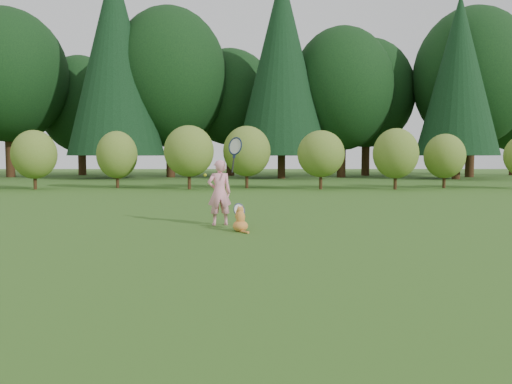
{
  "coord_description": "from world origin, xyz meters",
  "views": [
    {
      "loc": [
        0.18,
        -9.08,
        1.39
      ],
      "look_at": [
        0.2,
        0.8,
        0.7
      ],
      "focal_mm": 35.0,
      "sensor_mm": 36.0,
      "label": 1
    }
  ],
  "objects": [
    {
      "name": "ground",
      "position": [
        0.0,
        0.0,
        0.0
      ],
      "size": [
        100.0,
        100.0,
        0.0
      ],
      "primitive_type": "plane",
      "color": "#1C4A14",
      "rests_on": "ground"
    },
    {
      "name": "woodland_backdrop",
      "position": [
        0.0,
        23.0,
        7.5
      ],
      "size": [
        48.0,
        10.0,
        15.0
      ],
      "primitive_type": null,
      "color": "black",
      "rests_on": "ground"
    },
    {
      "name": "cat",
      "position": [
        -0.1,
        0.22,
        0.25
      ],
      "size": [
        0.38,
        0.71,
        0.65
      ],
      "rotation": [
        0.0,
        0.0,
        0.12
      ],
      "color": "orange",
      "rests_on": "ground"
    },
    {
      "name": "tennis_ball",
      "position": [
        -0.87,
        1.43,
        1.01
      ],
      "size": [
        0.06,
        0.06,
        0.06
      ],
      "color": "yellow",
      "rests_on": "ground"
    },
    {
      "name": "shrub_row",
      "position": [
        0.0,
        13.0,
        1.4
      ],
      "size": [
        28.0,
        3.0,
        2.8
      ],
      "primitive_type": null,
      "color": "#5B6F22",
      "rests_on": "ground"
    },
    {
      "name": "child",
      "position": [
        -0.54,
        1.07,
        0.7
      ],
      "size": [
        0.79,
        0.54,
        2.0
      ],
      "rotation": [
        0.0,
        0.0,
        3.38
      ],
      "color": "pink",
      "rests_on": "ground"
    }
  ]
}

